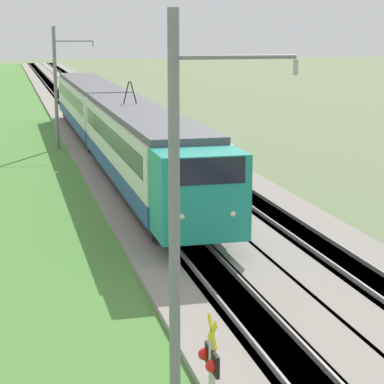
% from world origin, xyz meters
% --- Properties ---
extents(ballast_main, '(240.00, 4.40, 0.30)m').
position_xyz_m(ballast_main, '(50.00, 0.00, 0.15)').
color(ballast_main, gray).
rests_on(ballast_main, ground).
extents(ballast_adjacent, '(240.00, 4.40, 0.30)m').
position_xyz_m(ballast_adjacent, '(50.00, -4.27, 0.15)').
color(ballast_adjacent, gray).
rests_on(ballast_adjacent, ground).
extents(track_main, '(240.00, 1.57, 0.45)m').
position_xyz_m(track_main, '(50.00, 0.00, 0.16)').
color(track_main, '#4C4238').
rests_on(track_main, ground).
extents(track_adjacent, '(240.00, 1.57, 0.45)m').
position_xyz_m(track_adjacent, '(50.00, -4.27, 0.16)').
color(track_adjacent, '#4C4238').
rests_on(track_adjacent, ground).
extents(passenger_train, '(42.87, 2.97, 5.08)m').
position_xyz_m(passenger_train, '(35.91, 0.00, 2.38)').
color(passenger_train, teal).
rests_on(passenger_train, ground).
extents(catenary_mast_near, '(0.22, 2.56, 7.85)m').
position_xyz_m(catenary_mast_near, '(6.44, 2.71, 4.06)').
color(catenary_mast_near, slate).
rests_on(catenary_mast_near, ground).
extents(catenary_mast_mid, '(0.22, 2.56, 7.73)m').
position_xyz_m(catenary_mast_mid, '(40.48, 2.71, 4.00)').
color(catenary_mast_mid, slate).
rests_on(catenary_mast_mid, ground).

